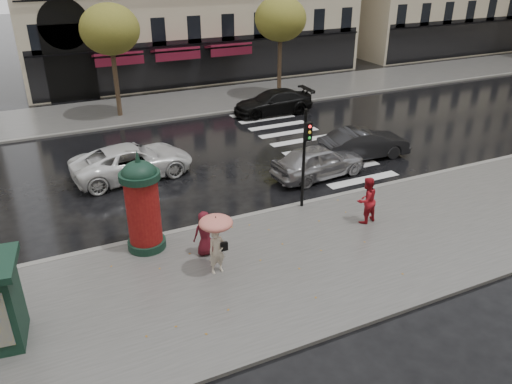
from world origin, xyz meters
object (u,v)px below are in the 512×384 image
car_darkgrey (364,143)px  car_white (133,161)px  woman_red (366,200)px  woman_umbrella (216,235)px  morris_column (142,203)px  car_silver (318,161)px  car_black (273,102)px  traffic_light (305,150)px  man_burgundy (205,233)px

car_darkgrey → car_white: car_white is taller
woman_red → car_darkgrey: (3.96, 5.53, -0.28)m
woman_umbrella → morris_column: bearing=124.9°
car_silver → car_black: bearing=-20.3°
woman_umbrella → woman_red: bearing=6.3°
woman_red → car_silver: bearing=-108.8°
traffic_light → car_silver: traffic_light is taller
morris_column → car_white: (0.97, 6.33, -1.08)m
car_white → car_black: 11.67m
morris_column → car_white: 6.50m
car_darkgrey → morris_column: bearing=113.6°
car_darkgrey → car_white: bearing=82.6°
man_burgundy → traffic_light: 5.17m
woman_red → car_white: size_ratio=0.33×
woman_red → car_silver: woman_red is taller
morris_column → traffic_light: 6.38m
traffic_light → car_white: size_ratio=0.74×
car_silver → man_burgundy: bearing=115.0°
traffic_light → car_darkgrey: traffic_light is taller
car_darkgrey → car_white: (-10.80, 2.52, 0.01)m
woman_red → morris_column: size_ratio=0.50×
woman_umbrella → morris_column: (-1.67, 2.39, 0.38)m
man_burgundy → car_black: (9.35, 13.48, -0.17)m
traffic_light → morris_column: bearing=-177.1°
car_silver → car_black: size_ratio=0.88×
traffic_light → car_silver: 3.75m
woman_red → morris_column: (-7.81, 1.71, 0.81)m
woman_umbrella → woman_red: size_ratio=1.13×
car_black → morris_column: bearing=-40.2°
woman_umbrella → traffic_light: bearing=30.2°
traffic_light → car_black: bearing=68.5°
car_darkgrey → car_white: size_ratio=0.83×
car_white → car_black: car_white is taller
man_burgundy → woman_umbrella: bearing=88.1°
car_white → car_black: (10.06, 5.91, -0.02)m
woman_umbrella → car_black: woman_umbrella is taller
woman_umbrella → woman_red: woman_umbrella is taller
traffic_light → car_silver: (2.20, 2.46, -1.77)m
car_silver → woman_red: bearing=165.4°
woman_umbrella → car_white: woman_umbrella is taller
morris_column → car_white: bearing=81.3°
woman_umbrella → car_black: size_ratio=0.40×
woman_umbrella → car_silver: (6.86, 5.17, -0.70)m
traffic_light → car_black: size_ratio=0.79×
car_black → car_white: bearing=-57.8°
man_burgundy → car_silver: size_ratio=0.35×
car_silver → car_black: car_silver is taller
man_burgundy → traffic_light: bearing=-162.8°
morris_column → car_darkgrey: (11.77, 3.81, -1.09)m
car_darkgrey → car_black: bearing=10.7°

